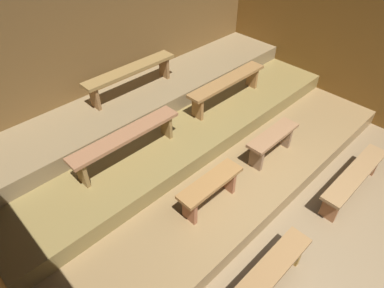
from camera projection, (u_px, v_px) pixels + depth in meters
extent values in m
cube|color=#7A6446|center=(215.00, 175.00, 4.89)|extent=(6.49, 4.94, 0.08)
cube|color=brown|center=(121.00, 49.00, 5.19)|extent=(6.49, 0.06, 2.49)
cube|color=brown|center=(334.00, 36.00, 5.58)|extent=(0.06, 4.94, 2.49)
cube|color=olive|center=(192.00, 151.00, 5.05)|extent=(5.69, 3.16, 0.24)
cube|color=olive|center=(167.00, 122.00, 5.20)|extent=(5.69, 2.03, 0.24)
cube|color=olive|center=(146.00, 97.00, 5.31)|extent=(5.69, 1.04, 0.24)
cube|color=olive|center=(263.00, 277.00, 3.24)|extent=(1.42, 0.25, 0.05)
cube|color=olive|center=(292.00, 251.00, 3.68)|extent=(0.05, 0.20, 0.35)
cube|color=olive|center=(356.00, 174.00, 4.32)|extent=(1.42, 0.25, 0.05)
cube|color=#935C39|center=(330.00, 209.00, 4.14)|extent=(0.05, 0.20, 0.35)
cube|color=#935C39|center=(370.00, 163.00, 4.76)|extent=(0.05, 0.20, 0.35)
cube|color=olive|center=(211.00, 183.00, 3.87)|extent=(0.90, 0.25, 0.05)
cube|color=#975B3C|center=(190.00, 210.00, 3.82)|extent=(0.05, 0.20, 0.35)
cube|color=#975B3C|center=(228.00, 180.00, 4.18)|extent=(0.05, 0.20, 0.35)
cube|color=#906643|center=(273.00, 135.00, 4.54)|extent=(0.90, 0.25, 0.05)
cube|color=#876649|center=(256.00, 158.00, 4.49)|extent=(0.05, 0.20, 0.35)
cube|color=#876649|center=(285.00, 136.00, 4.86)|extent=(0.05, 0.20, 0.35)
cube|color=#936241|center=(126.00, 135.00, 4.16)|extent=(1.57, 0.25, 0.05)
cube|color=olive|center=(82.00, 173.00, 3.93)|extent=(0.05, 0.20, 0.35)
cube|color=olive|center=(166.00, 126.00, 4.64)|extent=(0.05, 0.20, 0.35)
cube|color=olive|center=(227.00, 81.00, 5.20)|extent=(1.57, 0.25, 0.05)
cube|color=olive|center=(198.00, 108.00, 4.97)|extent=(0.05, 0.20, 0.35)
cube|color=olive|center=(252.00, 77.00, 5.68)|extent=(0.05, 0.20, 0.35)
cube|color=olive|center=(130.00, 69.00, 4.97)|extent=(1.56, 0.25, 0.05)
cube|color=brown|center=(95.00, 97.00, 4.74)|extent=(0.05, 0.20, 0.35)
cube|color=brown|center=(164.00, 67.00, 5.45)|extent=(0.05, 0.20, 0.35)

